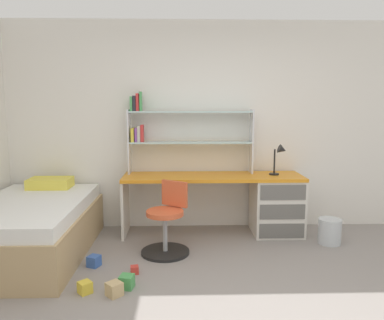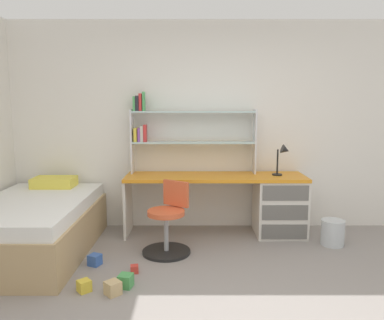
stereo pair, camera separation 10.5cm
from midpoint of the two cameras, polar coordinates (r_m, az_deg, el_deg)
ground_plane at (r=3.09m, az=5.48°, el=-22.82°), size 6.19×5.43×0.02m
room_shell at (r=3.93m, az=-14.62°, el=4.08°), size 6.19×5.43×2.63m
desk at (r=4.77m, az=9.60°, el=-6.08°), size 2.18×0.58×0.74m
bookshelf_hutch at (r=4.71m, az=-3.00°, el=4.78°), size 1.55×0.22×1.01m
desk_lamp at (r=4.69m, az=12.55°, el=0.80°), size 0.20×0.17×0.38m
swivel_chair at (r=4.14m, az=-4.56°, el=-9.87°), size 0.52×0.52×0.77m
bed_platform at (r=4.43m, az=-23.78°, el=-9.39°), size 1.15×1.85×0.70m
waste_bin at (r=4.69m, az=19.42°, el=-10.08°), size 0.26×0.26×0.29m
toy_block_yellow_0 at (r=3.52m, az=-16.69°, el=-17.92°), size 0.14×0.14×0.10m
toy_block_natural_1 at (r=3.42m, az=-12.54°, el=-18.47°), size 0.16×0.16×0.12m
toy_block_green_2 at (r=3.52m, az=-10.70°, el=-17.59°), size 0.14×0.14×0.12m
toy_block_red_3 at (r=3.78m, az=-9.47°, el=-16.01°), size 0.09×0.09×0.07m
toy_block_blue_4 at (r=4.01m, az=-15.31°, el=-14.48°), size 0.14×0.14×0.11m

